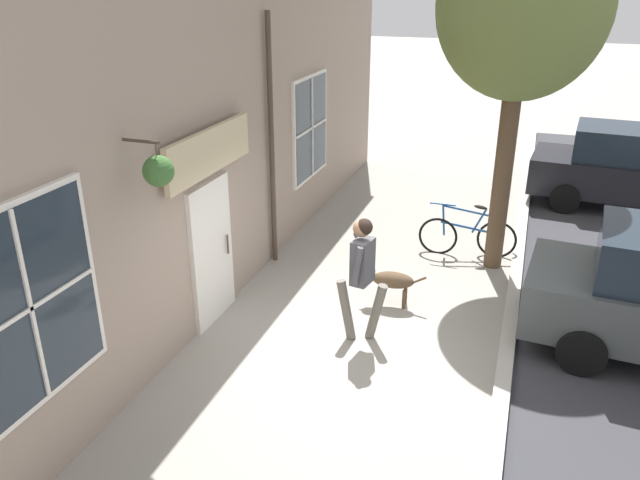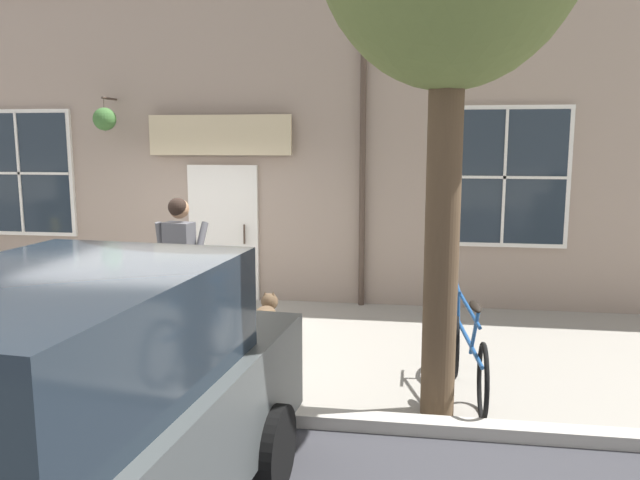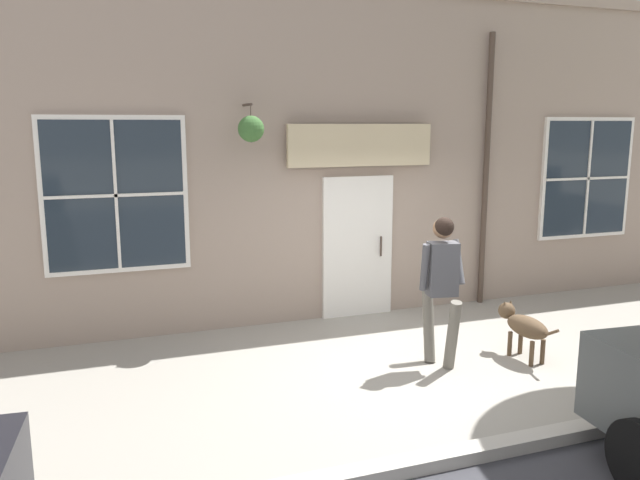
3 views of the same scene
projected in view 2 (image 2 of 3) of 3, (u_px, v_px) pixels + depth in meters
The scene contains 6 objects.
ground_plane at pixel (161, 341), 7.75m from camera, with size 90.00×90.00×0.00m, color gray.
storefront_facade at pixel (217, 144), 9.66m from camera, with size 0.95×18.00×4.84m.
pedestrian_walking at pixel (180, 255), 7.52m from camera, with size 0.73×0.61×1.80m.
dog_on_leash at pixel (265, 317), 7.32m from camera, with size 1.05×0.32×0.65m.
leaning_bicycle at pixel (468, 356), 6.09m from camera, with size 1.73×0.23×1.00m.
parked_car_mid_block at pixel (40, 442), 3.30m from camera, with size 4.43×2.21×1.75m.
Camera 2 is at (7.07, 3.09, 2.46)m, focal length 35.00 mm.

